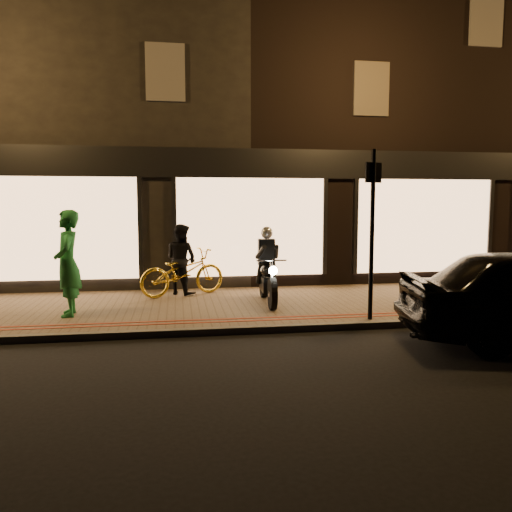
{
  "coord_description": "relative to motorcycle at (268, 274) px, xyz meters",
  "views": [
    {
      "loc": [
        -1.78,
        -8.1,
        2.18
      ],
      "look_at": [
        -0.18,
        2.07,
        1.1
      ],
      "focal_mm": 35.0,
      "sensor_mm": 36.0,
      "label": 1
    }
  ],
  "objects": [
    {
      "name": "bicycle_gold",
      "position": [
        -1.74,
        1.12,
        -0.09
      ],
      "size": [
        2.11,
        1.43,
        1.05
      ],
      "primitive_type": "imported",
      "rotation": [
        0.0,
        0.0,
        1.98
      ],
      "color": "gold",
      "rests_on": "sidewalk"
    },
    {
      "name": "building_row",
      "position": [
        -0.05,
        6.98,
        3.51
      ],
      "size": [
        48.0,
        10.11,
        8.5
      ],
      "color": "black",
      "rests_on": "ground"
    },
    {
      "name": "ground",
      "position": [
        -0.05,
        -2.01,
        -0.73
      ],
      "size": [
        90.0,
        90.0,
        0.0
      ],
      "primitive_type": "plane",
      "color": "black",
      "rests_on": "ground"
    },
    {
      "name": "sidewalk",
      "position": [
        -0.05,
        -0.01,
        -0.67
      ],
      "size": [
        50.0,
        4.0,
        0.12
      ],
      "primitive_type": "cube",
      "color": "brown",
      "rests_on": "ground"
    },
    {
      "name": "sign_post",
      "position": [
        1.55,
        -1.76,
        1.06
      ],
      "size": [
        0.34,
        0.15,
        3.0
      ],
      "rotation": [
        0.0,
        0.0,
        0.35
      ],
      "color": "black",
      "rests_on": "sidewalk"
    },
    {
      "name": "person_dark",
      "position": [
        -1.77,
        1.31,
        0.19
      ],
      "size": [
        0.98,
        0.97,
        1.6
      ],
      "primitive_type": "imported",
      "rotation": [
        0.0,
        0.0,
        2.4
      ],
      "color": "black",
      "rests_on": "sidewalk"
    },
    {
      "name": "motorcycle",
      "position": [
        0.0,
        0.0,
        0.0
      ],
      "size": [
        0.6,
        1.94,
        1.59
      ],
      "rotation": [
        0.0,
        0.0,
        -0.04
      ],
      "color": "black",
      "rests_on": "sidewalk"
    },
    {
      "name": "person_green",
      "position": [
        -3.84,
        -0.61,
        0.36
      ],
      "size": [
        0.57,
        0.78,
        1.95
      ],
      "primitive_type": "imported",
      "rotation": [
        0.0,
        0.0,
        -1.41
      ],
      "color": "#207A3A",
      "rests_on": "sidewalk"
    },
    {
      "name": "kerb_stone",
      "position": [
        -0.05,
        -1.96,
        -0.67
      ],
      "size": [
        50.0,
        0.14,
        0.12
      ],
      "primitive_type": "cube",
      "color": "#59544C",
      "rests_on": "ground"
    },
    {
      "name": "red_kerb_lines",
      "position": [
        -0.05,
        -1.46,
        -0.61
      ],
      "size": [
        50.0,
        0.26,
        0.01
      ],
      "color": "#9A280E",
      "rests_on": "sidewalk"
    }
  ]
}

